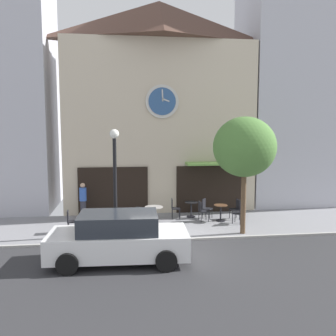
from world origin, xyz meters
TOP-DOWN VIEW (x-y plane):
  - ground_plane at (0.00, -1.23)m, footprint 24.38×11.43m
  - clock_building at (0.41, 5.57)m, footprint 9.44×3.48m
  - neighbor_building_right at (8.14, 6.56)m, footprint 5.89×4.19m
  - street_lamp at (-1.81, 1.09)m, footprint 0.36×0.36m
  - street_tree at (3.19, 0.64)m, footprint 2.47×2.22m
  - cafe_table_near_door at (-2.75, 1.53)m, footprint 0.78×0.78m
  - cafe_table_center_right at (-0.17, 2.57)m, footprint 0.79×0.79m
  - cafe_table_center at (1.66, 3.47)m, footprint 0.61×0.61m
  - cafe_table_leftmost at (2.83, 2.58)m, footprint 0.61×0.61m
  - cafe_chair_near_lamp at (2.29, 3.19)m, footprint 0.55×0.55m
  - cafe_chair_by_entrance at (-3.61, 1.63)m, footprint 0.42×0.42m
  - cafe_chair_outer at (1.99, 2.66)m, footprint 0.43×0.43m
  - cafe_chair_right_end at (-2.59, 0.73)m, footprint 0.52×0.52m
  - cafe_chair_facing_street at (-0.75, 1.96)m, footprint 0.56×0.56m
  - cafe_chair_facing_wall at (3.53, 2.05)m, footprint 0.56×0.56m
  - cafe_chair_mid_row at (0.84, 3.40)m, footprint 0.43×0.43m
  - cafe_chair_under_awning at (3.64, 2.85)m, footprint 0.45×0.45m
  - pedestrian_blue at (-3.31, 3.77)m, footprint 0.45×0.45m
  - parked_car_white at (-1.68, -1.81)m, footprint 4.38×2.17m

SIDE VIEW (x-z plane):
  - ground_plane at x=0.00m, z-range -0.09..0.04m
  - cafe_table_center at x=1.66m, z-range 0.11..0.83m
  - cafe_table_leftmost at x=2.83m, z-range 0.11..0.85m
  - cafe_chair_near_lamp at x=2.29m, z-range 0.08..0.98m
  - cafe_chair_by_entrance at x=-3.61m, z-range 0.08..0.98m
  - cafe_chair_outer at x=1.99m, z-range 0.08..0.98m
  - cafe_chair_right_end at x=-2.59m, z-range 0.08..0.98m
  - cafe_chair_facing_street at x=-0.75m, z-range 0.08..0.98m
  - cafe_chair_facing_wall at x=3.53m, z-range 0.08..0.98m
  - cafe_chair_mid_row at x=0.84m, z-range 0.08..0.98m
  - cafe_chair_under_awning at x=3.64m, z-range 0.08..0.98m
  - cafe_table_center_right at x=-0.17m, z-range 0.18..0.93m
  - cafe_table_near_door at x=-2.75m, z-range 0.19..0.96m
  - parked_car_white at x=-1.68m, z-range -0.01..1.54m
  - pedestrian_blue at x=-3.31m, z-range 0.03..1.70m
  - street_lamp at x=-1.81m, z-range 0.03..4.16m
  - street_tree at x=3.19m, z-range 1.12..5.73m
  - clock_building at x=0.41m, z-range 0.16..10.51m
  - neighbor_building_right at x=8.14m, z-range 0.00..15.02m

